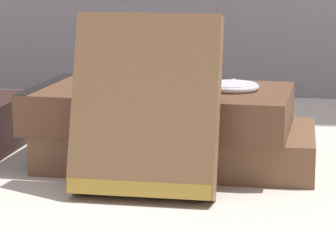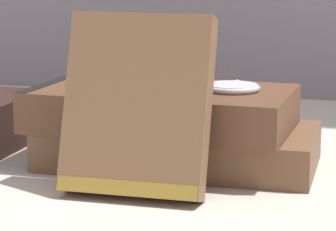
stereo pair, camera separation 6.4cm
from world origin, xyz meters
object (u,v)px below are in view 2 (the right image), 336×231
book_leaning_front (141,112)px  pocket_watch (232,87)px  book_flat_bottom (174,146)px  book_flat_top (156,108)px

book_leaning_front → pocket_watch: 0.11m
book_flat_bottom → book_leaning_front: 0.11m
book_flat_top → book_leaning_front: book_leaning_front is taller
book_flat_top → book_leaning_front: (0.01, -0.09, 0.01)m
book_flat_bottom → book_leaning_front: bearing=-91.8°
book_flat_bottom → pocket_watch: (0.05, -0.00, 0.06)m
book_flat_top → pocket_watch: size_ratio=4.46×
book_flat_bottom → book_flat_top: size_ratio=1.05×
pocket_watch → book_flat_top: bearing=-176.7°
book_flat_bottom → pocket_watch: bearing=-2.5°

